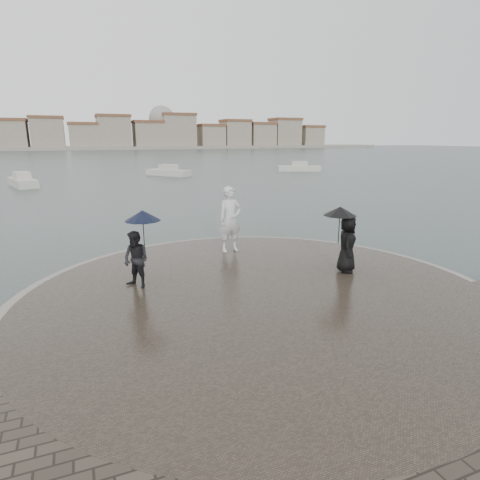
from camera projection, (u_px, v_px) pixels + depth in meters
name	position (u px, v px, depth m)	size (l,w,h in m)	color
ground	(340.00, 378.00, 7.24)	(400.00, 400.00, 0.00)	#2B3835
kerb_ring	(259.00, 300.00, 10.35)	(12.50, 12.50, 0.32)	gray
quay_tip	(259.00, 299.00, 10.34)	(11.90, 11.90, 0.36)	#2D261E
statue	(230.00, 219.00, 13.83)	(0.83, 0.54, 2.26)	silver
visitor_left	(138.00, 247.00, 10.48)	(1.18, 1.04, 2.04)	black
visitor_right	(345.00, 236.00, 11.68)	(1.19, 1.07, 1.95)	black
far_skyline	(65.00, 134.00, 147.82)	(260.00, 20.00, 37.00)	gray
boats	(181.00, 173.00, 45.15)	(36.32, 11.15, 1.50)	beige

